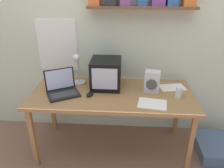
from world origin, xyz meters
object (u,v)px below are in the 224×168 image
Objects in this scene: crt_monitor at (106,73)px; space_heater at (152,81)px; open_notebook at (172,87)px; floor_cushion at (219,147)px; computer_mouse at (90,94)px; printed_handout at (152,104)px; juice_glass at (179,93)px; laptop at (62,88)px; corner_desk at (112,98)px; desk_lamp at (77,68)px.

space_heater is at bearing -9.79° from crt_monitor.
open_notebook is 0.90m from floor_cushion.
printed_handout is at bearing -11.33° from computer_mouse.
crt_monitor is at bearing 56.99° from computer_mouse.
juice_glass is 0.39× the size of printed_handout.
space_heater reaches higher than floor_cushion.
floor_cushion is at bearing -15.08° from open_notebook.
floor_cushion is (0.82, -0.05, -0.79)m from space_heater.
space_heater is at bearing 86.58° from printed_handout.
open_notebook reaches higher than floor_cushion.
juice_glass is at bearing -29.17° from laptop.
space_heater is 0.29m from printed_handout.
crt_monitor is at bearing 143.57° from printed_handout.
open_notebook is (0.73, 0.02, -0.15)m from crt_monitor.
space_heater is (0.42, 0.06, 0.17)m from corner_desk.
computer_mouse reaches higher than printed_handout.
crt_monitor is 0.78m from juice_glass.
corner_desk is 0.45m from printed_handout.
space_heater reaches higher than corner_desk.
laptop is 3.41× the size of juice_glass.
open_notebook is at bearing 164.92° from floor_cushion.
open_notebook is (1.17, 0.21, -0.06)m from laptop.
computer_mouse is at bearing -159.76° from corner_desk.
floor_cushion is at bearing 3.56° from computer_mouse.
crt_monitor is 0.95× the size of desk_lamp.
juice_glass is 0.92m from floor_cushion.
desk_lamp is 0.82m from space_heater.
laptop reaches higher than floor_cushion.
floor_cushion is at bearing 0.42° from corner_desk.
floor_cushion is (0.83, 0.21, -0.67)m from printed_handout.
space_heater reaches higher than printed_handout.
corner_desk is 0.68m from open_notebook.
corner_desk is at bearing 175.15° from juice_glass.
laptop is 1.33× the size of printed_handout.
desk_lamp is at bearing 167.26° from juice_glass.
laptop is at bearing -170.04° from open_notebook.
computer_mouse is 0.39× the size of open_notebook.
corner_desk is at bearing 152.77° from printed_handout.
crt_monitor is 1.14× the size of open_notebook.
laptop is (-0.52, -0.04, 0.12)m from corner_desk.
floor_cushion is (1.31, -0.14, -0.83)m from crt_monitor.
floor_cushion is at bearing 7.94° from space_heater.
desk_lamp reaches higher than juice_glass.
desk_lamp reaches higher than printed_handout.
desk_lamp is at bearing 178.96° from open_notebook.
laptop is at bearing 179.23° from juice_glass.
laptop is at bearing -175.49° from corner_desk.
crt_monitor is at bearing -178.36° from open_notebook.
computer_mouse is at bearing -155.94° from space_heater.
printed_handout is (-0.25, -0.37, 0.00)m from open_notebook.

